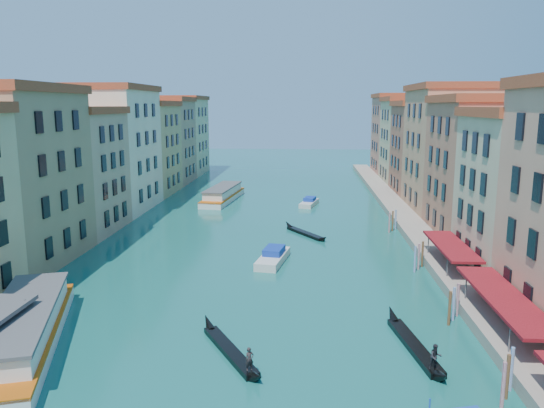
{
  "coord_description": "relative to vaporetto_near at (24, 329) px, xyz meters",
  "views": [
    {
      "loc": [
        6.75,
        -16.52,
        17.68
      ],
      "look_at": [
        2.45,
        49.58,
        5.29
      ],
      "focal_mm": 35.0,
      "sensor_mm": 36.0,
      "label": 1
    }
  ],
  "objects": [
    {
      "name": "gondola_fore",
      "position": [
        15.4,
        -0.24,
        -0.98
      ],
      "size": [
        6.23,
        10.01,
        2.21
      ],
      "rotation": [
        0.0,
        0.0,
        0.52
      ],
      "color": "black",
      "rests_on": "ground"
    },
    {
      "name": "gondola_far",
      "position": [
        20.58,
        36.06,
        -1.04
      ],
      "size": [
        6.53,
        9.35,
        1.51
      ],
      "rotation": [
        0.0,
        0.0,
        0.58
      ],
      "color": "black",
      "rests_on": "ground"
    },
    {
      "name": "restaurant_awnings",
      "position": [
        36.19,
        3.93,
        1.64
      ],
      "size": [
        3.2,
        44.55,
        3.12
      ],
      "color": "maroon",
      "rests_on": "ground"
    },
    {
      "name": "vaporetto_far",
      "position": [
        5.17,
        61.62,
        -0.14
      ],
      "size": [
        6.0,
        18.41,
        2.69
      ],
      "rotation": [
        0.0,
        0.0,
        -0.11
      ],
      "color": "white",
      "rests_on": "ground"
    },
    {
      "name": "left_bank_palazzos",
      "position": [
        -12.0,
        45.6,
        8.35
      ],
      "size": [
        12.8,
        128.4,
        21.0
      ],
      "color": "#CAB791",
      "rests_on": "ground"
    },
    {
      "name": "mooring_poles_right",
      "position": [
        33.1,
        9.72,
        -0.05
      ],
      "size": [
        1.44,
        54.24,
        3.2
      ],
      "color": "#533B1C",
      "rests_on": "ground"
    },
    {
      "name": "quay",
      "position": [
        36.0,
        45.92,
        -0.85
      ],
      "size": [
        4.0,
        140.0,
        1.0
      ],
      "primitive_type": "cube",
      "color": "gray",
      "rests_on": "ground"
    },
    {
      "name": "motorboat_mid",
      "position": [
        17.09,
        22.64,
        -0.72
      ],
      "size": [
        3.73,
        8.12,
        1.62
      ],
      "rotation": [
        0.0,
        0.0,
        -0.17
      ],
      "color": "silver",
      "rests_on": "ground"
    },
    {
      "name": "gondola_right",
      "position": [
        28.87,
        1.18,
        -0.9
      ],
      "size": [
        2.85,
        11.9,
        2.38
      ],
      "rotation": [
        0.0,
        0.0,
        0.16
      ],
      "color": "black",
      "rests_on": "ground"
    },
    {
      "name": "vaporetto_near",
      "position": [
        0.0,
        0.0,
        0.0
      ],
      "size": [
        10.43,
        20.61,
        3.0
      ],
      "rotation": [
        0.0,
        0.0,
        0.3
      ],
      "color": "white",
      "rests_on": "ground"
    },
    {
      "name": "right_bank_palazzos",
      "position": [
        44.0,
        45.92,
        8.39
      ],
      "size": [
        12.8,
        128.4,
        21.0
      ],
      "color": "#9C3F32",
      "rests_on": "ground"
    },
    {
      "name": "motorboat_far",
      "position": [
        21.36,
        57.84,
        -0.8
      ],
      "size": [
        3.65,
        7.16,
        1.42
      ],
      "rotation": [
        0.0,
        0.0,
        -0.23
      ],
      "color": "silver",
      "rests_on": "ground"
    }
  ]
}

